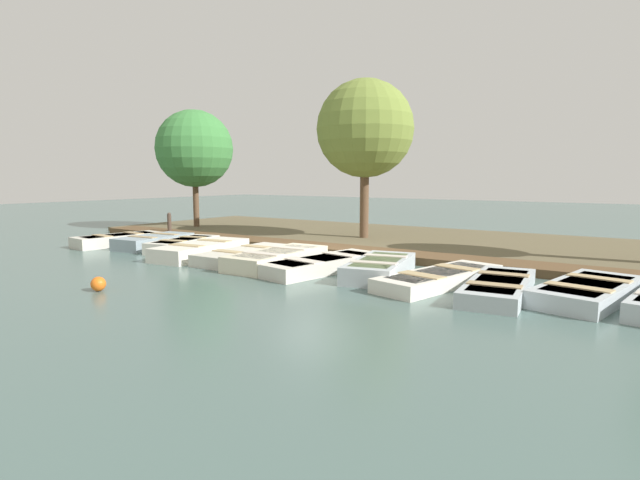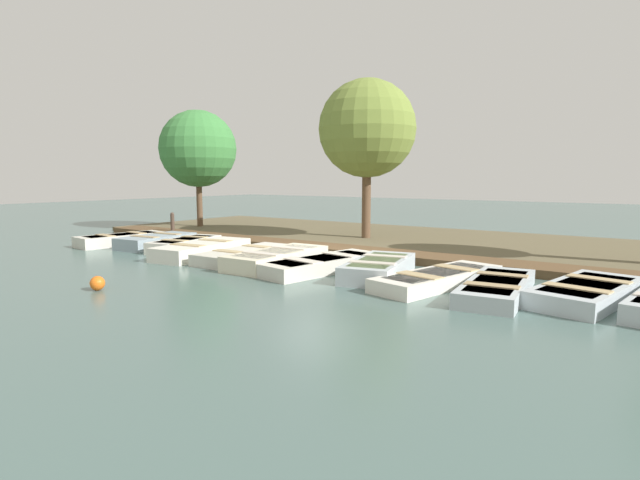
# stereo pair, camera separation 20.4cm
# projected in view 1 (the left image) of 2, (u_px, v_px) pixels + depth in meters

# --- Properties ---
(ground_plane) EXTENTS (80.00, 80.00, 0.00)m
(ground_plane) POSITION_uv_depth(u_px,v_px,m) (319.00, 258.00, 14.52)
(ground_plane) COLOR #4C6660
(shore_bank) EXTENTS (8.00, 24.00, 0.16)m
(shore_bank) POSITION_uv_depth(u_px,v_px,m) (394.00, 238.00, 18.61)
(shore_bank) COLOR brown
(shore_bank) RESTS_ON ground_plane
(dock_walkway) EXTENTS (1.27, 22.17, 0.21)m
(dock_walkway) POSITION_uv_depth(u_px,v_px,m) (339.00, 250.00, 15.42)
(dock_walkway) COLOR brown
(dock_walkway) RESTS_ON ground_plane
(rowboat_0) EXTENTS (3.05, 1.35, 0.39)m
(rowboat_0) POSITION_uv_depth(u_px,v_px,m) (118.00, 239.00, 17.33)
(rowboat_0) COLOR beige
(rowboat_0) RESTS_ON ground_plane
(rowboat_1) EXTENTS (2.76, 1.49, 0.42)m
(rowboat_1) POSITION_uv_depth(u_px,v_px,m) (154.00, 241.00, 16.79)
(rowboat_1) COLOR #8C9EA8
(rowboat_1) RESTS_ON ground_plane
(rowboat_2) EXTENTS (2.84, 1.54, 0.39)m
(rowboat_2) POSITION_uv_depth(u_px,v_px,m) (183.00, 244.00, 16.08)
(rowboat_2) COLOR silver
(rowboat_2) RESTS_ON ground_plane
(rowboat_3) EXTENTS (3.35, 1.60, 0.43)m
(rowboat_3) POSITION_uv_depth(u_px,v_px,m) (201.00, 250.00, 14.79)
(rowboat_3) COLOR silver
(rowboat_3) RESTS_ON ground_plane
(rowboat_4) EXTENTS (3.19, 1.24, 0.34)m
(rowboat_4) POSITION_uv_depth(u_px,v_px,m) (244.00, 255.00, 14.11)
(rowboat_4) COLOR beige
(rowboat_4) RESTS_ON ground_plane
(rowboat_5) EXTENTS (3.22, 1.34, 0.43)m
(rowboat_5) POSITION_uv_depth(u_px,v_px,m) (277.00, 258.00, 13.22)
(rowboat_5) COLOR beige
(rowboat_5) RESTS_ON ground_plane
(rowboat_6) EXTENTS (3.68, 1.79, 0.36)m
(rowboat_6) POSITION_uv_depth(u_px,v_px,m) (323.00, 264.00, 12.54)
(rowboat_6) COLOR beige
(rowboat_6) RESTS_ON ground_plane
(rowboat_7) EXTENTS (3.00, 1.75, 0.43)m
(rowboat_7) POSITION_uv_depth(u_px,v_px,m) (380.00, 267.00, 11.83)
(rowboat_7) COLOR #B2BCC1
(rowboat_7) RESTS_ON ground_plane
(rowboat_8) EXTENTS (3.66, 1.85, 0.33)m
(rowboat_8) POSITION_uv_depth(u_px,v_px,m) (440.00, 278.00, 10.90)
(rowboat_8) COLOR silver
(rowboat_8) RESTS_ON ground_plane
(rowboat_9) EXTENTS (3.27, 1.41, 0.33)m
(rowboat_9) POSITION_uv_depth(u_px,v_px,m) (499.00, 287.00, 9.99)
(rowboat_9) COLOR #B2BCC1
(rowboat_9) RESTS_ON ground_plane
(rowboat_10) EXTENTS (3.24, 1.80, 0.36)m
(rowboat_10) POSITION_uv_depth(u_px,v_px,m) (588.00, 291.00, 9.55)
(rowboat_10) COLOR #B2BCC1
(rowboat_10) RESTS_ON ground_plane
(mooring_post_near) EXTENTS (0.16, 0.16, 0.95)m
(mooring_post_near) POSITION_uv_depth(u_px,v_px,m) (169.00, 224.00, 19.97)
(mooring_post_near) COLOR #47382D
(mooring_post_near) RESTS_ON ground_plane
(buoy) EXTENTS (0.30, 0.30, 0.30)m
(buoy) POSITION_uv_depth(u_px,v_px,m) (98.00, 284.00, 10.30)
(buoy) COLOR orange
(buoy) RESTS_ON ground_plane
(park_tree_far_left) EXTENTS (3.38, 3.38, 5.29)m
(park_tree_far_left) POSITION_uv_depth(u_px,v_px,m) (194.00, 149.00, 21.97)
(park_tree_far_left) COLOR brown
(park_tree_far_left) RESTS_ON ground_plane
(park_tree_left) EXTENTS (3.48, 3.48, 5.81)m
(park_tree_left) POSITION_uv_depth(u_px,v_px,m) (365.00, 129.00, 17.76)
(park_tree_left) COLOR brown
(park_tree_left) RESTS_ON ground_plane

